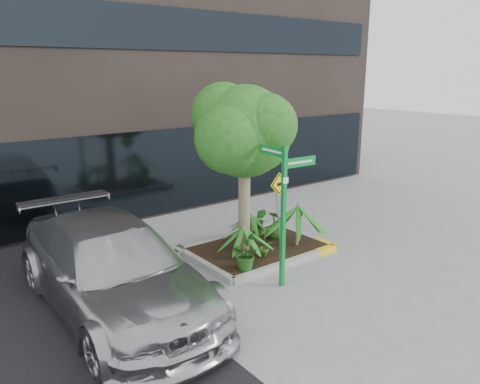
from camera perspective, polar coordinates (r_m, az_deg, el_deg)
ground at (r=11.53m, az=2.37°, el=-7.99°), size 80.00×80.00×0.00m
planter at (r=11.83m, az=2.38°, el=-6.87°), size 3.35×2.36×0.15m
tree at (r=10.93m, az=0.48°, el=7.38°), size 2.79×2.47×4.18m
palm_front at (r=11.68m, az=7.11°, el=-1.65°), size 1.24×1.24×1.38m
palm_left at (r=10.84m, az=0.42°, el=-4.38°), size 0.91×0.91×1.01m
palm_back at (r=12.26m, az=1.38°, el=-2.93°), size 0.71×0.71×0.78m
parked_car at (r=9.18m, az=-15.20°, el=-8.93°), size 2.45×5.87×1.69m
shrub_a at (r=10.41m, az=0.49°, el=-7.50°), size 0.88×0.88×0.73m
shrub_b at (r=12.29m, az=4.25°, el=-3.98°), size 0.48×0.48×0.74m
shrub_c at (r=11.07m, az=2.97°, el=-6.05°), size 0.48×0.48×0.76m
shrub_d at (r=12.69m, az=2.39°, el=-3.46°), size 0.53×0.53×0.69m
street_sign_post at (r=9.60m, az=5.39°, el=-1.03°), size 0.89×0.88×3.00m
cattle_sign at (r=11.56m, az=4.72°, el=-0.54°), size 0.58×0.27×1.87m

